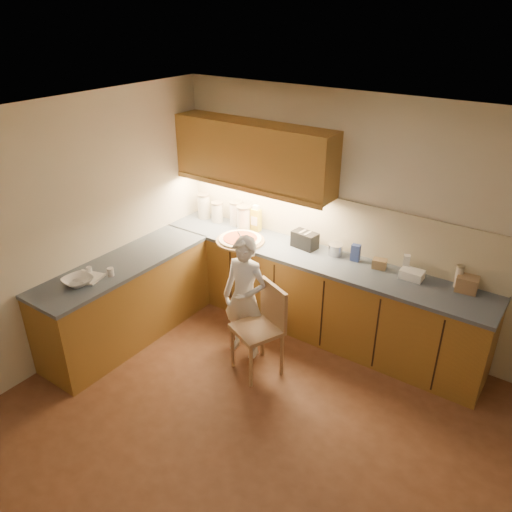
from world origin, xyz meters
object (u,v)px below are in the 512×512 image
at_px(child, 245,298).
at_px(oil_jug, 256,219).
at_px(wooden_chair, 263,323).
at_px(pizza_on_board, 240,240).
at_px(toaster, 305,240).

bearing_deg(child, oil_jug, 114.76).
bearing_deg(wooden_chair, oil_jug, 151.29).
bearing_deg(pizza_on_board, toaster, 23.95).
xyz_separation_m(wooden_chair, oil_jug, (-0.84, 1.08, 0.52)).
relative_size(wooden_chair, toaster, 3.14).
relative_size(child, toaster, 4.46).
relative_size(oil_jug, toaster, 1.07).
distance_m(pizza_on_board, wooden_chair, 1.16).
distance_m(pizza_on_board, toaster, 0.73).
xyz_separation_m(pizza_on_board, oil_jug, (-0.03, 0.36, 0.12)).
bearing_deg(oil_jug, wooden_chair, -51.95).
relative_size(pizza_on_board, wooden_chair, 0.59).
height_order(wooden_chair, oil_jug, oil_jug).
bearing_deg(toaster, child, -92.95).
xyz_separation_m(oil_jug, toaster, (0.70, -0.06, -0.06)).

